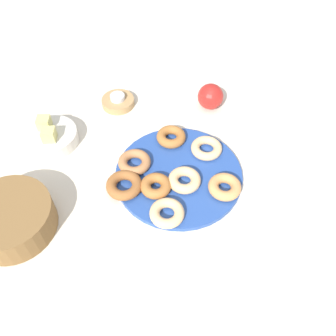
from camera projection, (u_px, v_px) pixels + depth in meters
ground_plane at (179, 176)px, 0.98m from camera, size 2.40×2.40×0.00m
donut_plate at (179, 174)px, 0.98m from camera, size 0.35×0.35×0.01m
donut_0 at (135, 162)px, 0.98m from camera, size 0.12×0.12×0.03m
donut_1 at (206, 148)px, 1.01m from camera, size 0.12×0.12×0.02m
donut_2 at (184, 180)px, 0.94m from camera, size 0.12×0.12×0.03m
donut_3 at (171, 137)px, 1.04m from camera, size 0.11×0.11×0.03m
donut_4 at (156, 186)px, 0.93m from camera, size 0.10×0.10×0.03m
donut_5 at (225, 187)px, 0.93m from camera, size 0.12×0.12×0.03m
donut_6 at (124, 185)px, 0.93m from camera, size 0.13×0.13×0.03m
donut_7 at (167, 213)px, 0.88m from camera, size 0.09×0.09×0.03m
candle_holder at (118, 102)px, 1.16m from camera, size 0.10×0.10×0.02m
tealight at (117, 97)px, 1.15m from camera, size 0.05×0.05×0.01m
basket at (10, 219)px, 0.85m from camera, size 0.25×0.25×0.07m
fruit_bowl at (52, 138)px, 1.05m from camera, size 0.15×0.15×0.04m
melon_chunk_left at (49, 135)px, 1.00m from camera, size 0.04×0.04×0.04m
melon_chunk_right at (44, 123)px, 1.03m from camera, size 0.04×0.04×0.04m
apple at (211, 96)px, 1.13m from camera, size 0.08×0.08×0.08m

